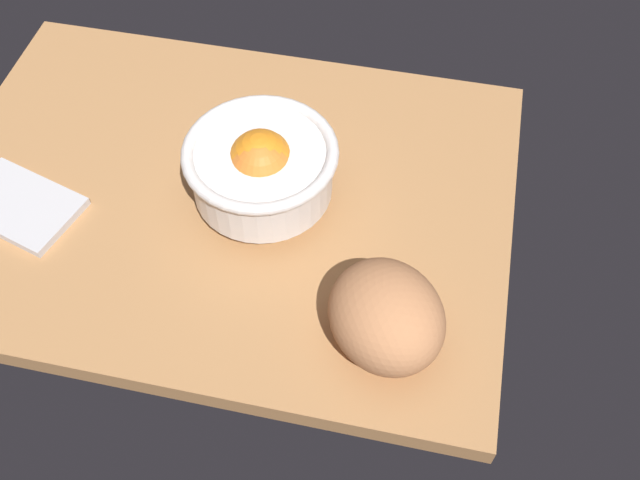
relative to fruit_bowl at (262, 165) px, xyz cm
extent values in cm
cube|color=#B37C4B|center=(5.92, 0.07, -8.24)|extent=(77.30, 57.17, 3.00)
cylinder|color=white|center=(0.01, -0.06, -5.61)|extent=(8.17, 8.17, 2.26)
cylinder|color=white|center=(0.01, -0.06, -1.04)|extent=(18.03, 18.03, 6.88)
torus|color=white|center=(0.01, -0.06, 2.40)|extent=(19.63, 19.63, 1.60)
sphere|color=orange|center=(-0.14, 0.60, 0.69)|extent=(7.94, 7.94, 7.94)
sphere|color=orange|center=(0.01, -0.06, 0.73)|extent=(8.18, 8.18, 8.18)
sphere|color=orange|center=(0.01, -0.06, 0.63)|extent=(7.60, 7.60, 7.60)
sphere|color=orange|center=(0.01, -0.06, 0.72)|extent=(8.13, 8.13, 8.13)
sphere|color=orange|center=(0.01, -0.06, 0.64)|extent=(7.67, 7.67, 7.67)
ellipsoid|color=#C27D50|center=(-18.80, 17.44, -1.62)|extent=(18.94, 19.28, 10.25)
cube|color=silver|center=(31.08, 8.36, -6.16)|extent=(17.39, 13.90, 1.17)
camera|label=1|loc=(-20.03, 58.64, 69.33)|focal=41.08mm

